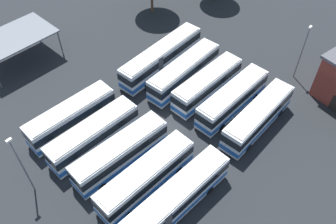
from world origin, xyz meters
name	(u,v)px	position (x,y,z in m)	size (l,w,h in m)	color
ground_plane	(166,127)	(0.00, 0.00, 0.00)	(93.96, 93.96, 0.00)	black
bus_row0_slot0	(170,204)	(-8.26, -7.65, 1.90)	(14.46, 3.80, 3.59)	silver
bus_row0_slot1	(146,177)	(-7.56, -3.80, 1.89)	(11.65, 3.45, 3.59)	silver
bus_row0_slot2	(120,153)	(-7.16, 0.33, 1.89)	(11.57, 3.81, 3.59)	silver
bus_row0_slot3	(94,135)	(-7.40, 4.37, 1.89)	(11.30, 3.43, 3.59)	silver
bus_row0_slot4	(72,117)	(-7.25, 8.41, 1.89)	(11.19, 3.53, 3.59)	silver
bus_row1_slot0	(258,117)	(6.96, -8.19, 1.89)	(11.53, 2.85, 3.59)	silver
bus_row1_slot1	(232,99)	(7.55, -4.23, 1.89)	(11.45, 3.17, 3.59)	silver
bus_row1_slot2	(207,84)	(7.65, -0.34, 1.89)	(11.11, 3.21, 3.59)	silver
bus_row1_slot3	(184,71)	(7.66, 3.46, 1.90)	(12.08, 2.69, 3.59)	silver
bus_row1_slot4	(161,57)	(7.95, 7.76, 1.90)	(14.31, 2.69, 3.59)	silver
maintenance_shelter	(14,38)	(-4.01, 24.18, 4.03)	(10.84, 7.33, 4.22)	slate
lamp_post_mid_lot	(21,164)	(-15.45, 4.90, 4.60)	(0.56, 0.28, 8.37)	slate
lamp_post_far_corner	(302,50)	(18.45, -7.40, 4.48)	(0.56, 0.28, 8.13)	slate
puddle_between_rows	(158,88)	(4.52, 5.42, 0.00)	(3.68, 3.68, 0.01)	black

